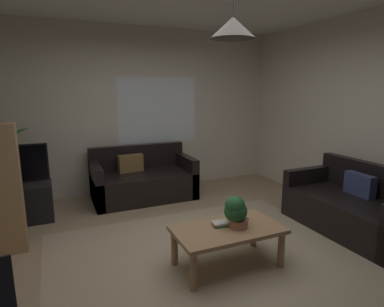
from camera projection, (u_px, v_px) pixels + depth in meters
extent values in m
cube|color=#9E8466|center=(203.00, 255.00, 3.43)|extent=(4.89, 5.00, 0.02)
cube|color=tan|center=(212.00, 263.00, 3.25)|extent=(3.18, 2.75, 0.01)
cube|color=beige|center=(139.00, 111.00, 5.42)|extent=(5.01, 0.06, 2.74)
cube|color=beige|center=(376.00, 118.00, 4.14)|extent=(0.06, 5.00, 2.74)
cube|color=white|center=(158.00, 110.00, 5.51)|extent=(1.40, 0.01, 1.11)
cube|color=black|center=(144.00, 186.00, 5.12)|extent=(1.58, 0.84, 0.42)
cube|color=black|center=(137.00, 157.00, 5.36)|extent=(1.58, 0.12, 0.40)
cube|color=black|center=(96.00, 185.00, 4.81)|extent=(0.12, 0.84, 0.64)
cube|color=black|center=(186.00, 174.00, 5.39)|extent=(0.12, 0.84, 0.64)
cube|color=brown|center=(131.00, 163.00, 5.15)|extent=(0.41, 0.17, 0.28)
cube|color=black|center=(350.00, 214.00, 3.97)|extent=(0.84, 1.56, 0.42)
cube|color=black|center=(374.00, 179.00, 4.03)|extent=(0.12, 1.56, 0.40)
cube|color=black|center=(308.00, 189.00, 4.59)|extent=(0.84, 0.12, 0.64)
cube|color=navy|center=(360.00, 185.00, 4.01)|extent=(0.15, 0.41, 0.28)
cube|color=#A87F56|center=(228.00, 230.00, 3.14)|extent=(1.07, 0.59, 0.04)
cylinder|color=#A87F56|center=(193.00, 272.00, 2.78)|extent=(0.07, 0.07, 0.37)
cylinder|color=#A87F56|center=(281.00, 250.00, 3.16)|extent=(0.07, 0.07, 0.37)
cylinder|color=#A87F56|center=(174.00, 248.00, 3.20)|extent=(0.07, 0.07, 0.37)
cylinder|color=#A87F56|center=(254.00, 231.00, 3.58)|extent=(0.07, 0.07, 0.37)
cube|color=#387247|center=(220.00, 225.00, 3.18)|extent=(0.13, 0.12, 0.02)
cube|color=beige|center=(220.00, 223.00, 3.17)|extent=(0.17, 0.13, 0.02)
cube|color=black|center=(241.00, 220.00, 3.28)|extent=(0.16, 0.06, 0.02)
cylinder|color=#B77051|center=(239.00, 223.00, 3.14)|extent=(0.18, 0.18, 0.08)
sphere|color=#235B2D|center=(236.00, 211.00, 3.13)|extent=(0.23, 0.23, 0.23)
sphere|color=#235B2D|center=(235.00, 206.00, 3.11)|extent=(0.20, 0.20, 0.20)
cube|color=black|center=(16.00, 204.00, 4.19)|extent=(0.90, 0.44, 0.50)
cube|color=black|center=(11.00, 164.00, 4.07)|extent=(0.88, 0.05, 0.50)
cube|color=black|center=(11.00, 165.00, 4.04)|extent=(0.84, 0.00, 0.46)
cube|color=black|center=(13.00, 185.00, 4.12)|extent=(0.24, 0.16, 0.04)
cylinder|color=brown|center=(8.00, 203.00, 4.53)|extent=(0.32, 0.32, 0.30)
cylinder|color=brown|center=(3.00, 166.00, 4.42)|extent=(0.05, 0.05, 0.79)
cone|color=#3D7F3D|center=(16.00, 132.00, 4.40)|extent=(0.42, 0.11, 0.22)
cone|color=#3D7F3D|center=(6.00, 131.00, 4.51)|extent=(0.18, 0.41, 0.27)
cone|color=#3D7F3D|center=(2.00, 133.00, 4.19)|extent=(0.18, 0.39, 0.30)
cone|color=#4C4742|center=(233.00, 28.00, 2.76)|extent=(0.40, 0.40, 0.18)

